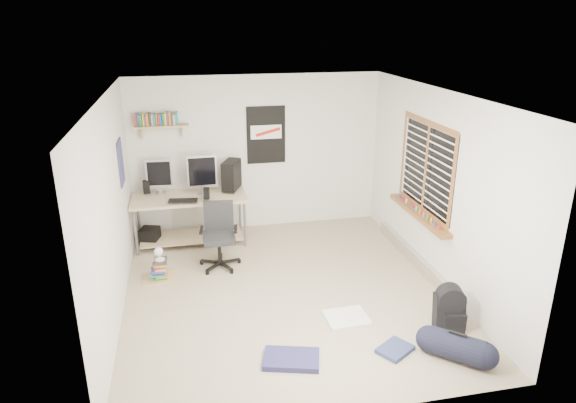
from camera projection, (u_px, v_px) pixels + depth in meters
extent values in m
cube|color=gray|center=(285.00, 291.00, 6.61)|extent=(4.00, 4.50, 0.01)
cube|color=white|center=(285.00, 94.00, 5.76)|extent=(4.00, 4.50, 0.01)
cube|color=silver|center=(257.00, 153.00, 8.26)|extent=(4.00, 0.01, 2.50)
cube|color=silver|center=(111.00, 212.00, 5.80)|extent=(0.01, 4.50, 2.50)
cube|color=silver|center=(438.00, 189.00, 6.57)|extent=(0.01, 4.50, 2.50)
cube|color=tan|center=(191.00, 221.00, 7.90)|extent=(1.80, 0.96, 0.78)
cube|color=#A2A1A6|center=(159.00, 179.00, 7.81)|extent=(0.39, 0.12, 0.42)
cube|color=#AFAFB4|center=(202.00, 177.00, 7.79)|extent=(0.45, 0.13, 0.49)
cube|color=black|center=(231.00, 175.00, 7.98)|extent=(0.35, 0.47, 0.45)
cube|color=black|center=(183.00, 200.00, 7.50)|extent=(0.43, 0.20, 0.02)
cube|color=black|center=(146.00, 187.00, 7.81)|extent=(0.11, 0.11, 0.20)
cube|color=black|center=(206.00, 193.00, 7.57)|extent=(0.10, 0.10, 0.17)
cube|color=black|center=(219.00, 234.00, 7.09)|extent=(0.67, 0.67, 0.92)
cube|color=tan|center=(162.00, 126.00, 7.69)|extent=(0.80, 0.22, 0.24)
cube|color=black|center=(266.00, 135.00, 8.16)|extent=(0.62, 0.03, 0.92)
cube|color=navy|center=(121.00, 162.00, 6.82)|extent=(0.02, 0.42, 0.60)
cube|color=brown|center=(425.00, 168.00, 6.77)|extent=(0.10, 1.50, 1.26)
cube|color=#B7B2A8|center=(416.00, 260.00, 7.23)|extent=(0.08, 2.50, 0.18)
cube|color=black|center=(449.00, 313.00, 5.75)|extent=(0.37, 0.32, 0.43)
cylinder|color=black|center=(456.00, 347.00, 5.24)|extent=(0.40, 0.40, 0.56)
cube|color=silver|center=(347.00, 318.00, 5.97)|extent=(0.50, 0.43, 0.04)
cube|color=#242350|center=(291.00, 359.00, 5.24)|extent=(0.64, 0.50, 0.06)
cube|color=navy|center=(395.00, 349.00, 5.40)|extent=(0.45, 0.42, 0.05)
cube|color=olive|center=(159.00, 269.00, 6.86)|extent=(0.54, 0.49, 0.30)
cube|color=white|center=(159.00, 253.00, 6.77)|extent=(0.18, 0.24, 0.21)
cube|color=black|center=(150.00, 237.00, 7.86)|extent=(0.33, 0.33, 0.30)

